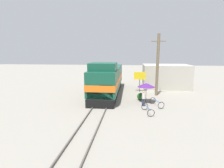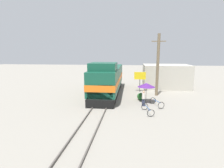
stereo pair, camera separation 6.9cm
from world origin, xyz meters
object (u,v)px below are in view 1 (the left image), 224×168
Objects in this scene: person_bystander at (143,98)px; bicycle_spare at (148,109)px; billboard_sign at (140,77)px; bicycle at (157,103)px; vendor_umbrella at (146,85)px; utility_pole at (158,65)px; locomotive at (108,80)px.

person_bystander reaches higher than bicycle_spare.
person_bystander is (0.08, -7.14, -1.22)m from billboard_sign.
vendor_umbrella is at bearing -73.27° from bicycle.
person_bystander is (-2.07, -5.03, -3.19)m from utility_pole.
billboard_sign is at bearing 90.62° from person_bystander.
utility_pole is at bearing 64.00° from bicycle_spare.
bicycle is at bearing 51.32° from bicycle_spare.
utility_pole is 4.01× the size of bicycle.
utility_pole is at bearing -117.93° from bicycle.
locomotive reaches higher than bicycle.
bicycle is (1.04, -1.37, -1.67)m from vendor_umbrella.
bicycle_spare is (0.33, -9.37, -1.77)m from billboard_sign.
bicycle_spare is at bearing -87.99° from billboard_sign.
person_bystander is 2.31m from bicycle_spare.
bicycle_spare is (-1.17, -2.32, -0.02)m from bicycle.
bicycle is 0.97× the size of bicycle_spare.
bicycle_spare is (-0.13, -3.69, -1.69)m from vendor_umbrella.
vendor_umbrella is 2.40m from bicycle.
billboard_sign reaches higher than person_bystander.
vendor_umbrella is (4.92, -3.72, 0.09)m from locomotive.
utility_pole is 3.90× the size of bicycle_spare.
person_bystander is 0.84× the size of bicycle.
locomotive is 8.00m from bicycle.
billboard_sign is (-2.15, 2.11, -1.97)m from utility_pole.
bicycle_spare is at bearing -92.01° from vendor_umbrella.
vendor_umbrella is at bearing -37.07° from locomotive.
bicycle_spare is at bearing -83.57° from person_bystander.
locomotive is 8.97m from bicycle_spare.
bicycle is (1.42, 0.09, -0.54)m from person_bystander.
utility_pole is 3.60m from billboard_sign.
utility_pole is 4.45m from vendor_umbrella.
billboard_sign is (-0.46, 5.68, 0.09)m from vendor_umbrella.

